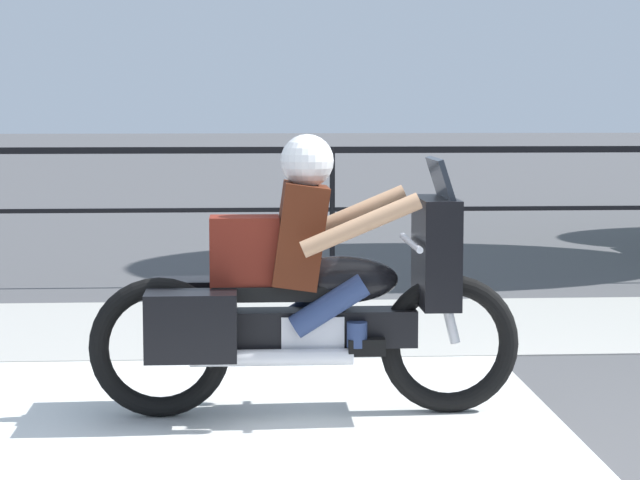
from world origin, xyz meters
TOP-DOWN VIEW (x-y plane):
  - ground_plane at (0.00, 0.00)m, footprint 120.00×120.00m
  - sidewalk_band at (0.00, 3.40)m, footprint 44.00×2.40m
  - crosswalk_band at (-1.02, -0.20)m, footprint 3.79×6.00m
  - fence_railing at (0.00, 5.54)m, footprint 36.00×0.05m
  - motorcycle at (-0.51, 0.71)m, footprint 2.36×0.76m

SIDE VIEW (x-z plane):
  - ground_plane at x=0.00m, z-range 0.00..0.00m
  - crosswalk_band at x=-1.02m, z-range 0.00..0.01m
  - sidewalk_band at x=0.00m, z-range 0.00..0.01m
  - motorcycle at x=-0.51m, z-range -0.09..1.46m
  - fence_railing at x=0.00m, z-range 0.37..1.67m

